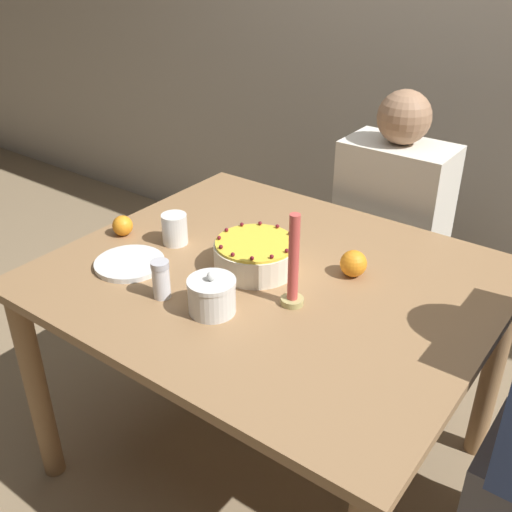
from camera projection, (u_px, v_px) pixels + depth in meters
ground_plane at (268, 458)px, 2.14m from camera, size 12.00×12.00×0.00m
wall_behind at (467, 25)px, 2.48m from camera, size 8.00×0.05×2.60m
dining_table at (271, 306)px, 1.82m from camera, size 1.27×1.09×0.77m
cake at (256, 255)px, 1.77m from camera, size 0.25×0.25×0.10m
sugar_bowl at (212, 296)px, 1.57m from camera, size 0.13×0.13×0.12m
sugar_shaker at (161, 279)px, 1.63m from camera, size 0.05×0.05×0.11m
plate_stack at (130, 263)px, 1.80m from camera, size 0.21×0.21×0.02m
candle at (293, 269)px, 1.57m from camera, size 0.06×0.06×0.27m
cup at (175, 229)px, 1.91m from camera, size 0.08×0.08×0.10m
orange_fruit_0 at (353, 263)px, 1.73m from camera, size 0.08×0.08×0.08m
orange_fruit_1 at (123, 226)px, 1.96m from camera, size 0.07×0.07×0.07m
person_man_blue_shirt at (387, 257)px, 2.39m from camera, size 0.40×0.34×1.17m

